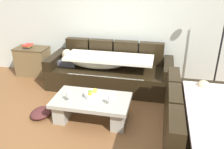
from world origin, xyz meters
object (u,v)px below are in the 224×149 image
couch_along_wall (108,71)px  side_cabinet (33,61)px  couch_near_window (200,132)px  open_magazine (107,97)px  crumpled_garment (41,113)px  book_stack_on_cabinet (28,46)px  wine_glass_near_left (69,95)px  floor_lamp (219,40)px  fruit_bowl (93,94)px  wine_glass_near_right (110,98)px  coffee_table (92,106)px

couch_along_wall → side_cabinet: (-1.80, 0.22, -0.01)m
couch_near_window → open_magazine: 1.45m
crumpled_garment → open_magazine: bearing=9.9°
couch_along_wall → book_stack_on_cabinet: size_ratio=11.70×
open_magazine → wine_glass_near_left: bearing=-175.0°
side_cabinet → floor_lamp: size_ratio=0.37×
fruit_bowl → floor_lamp: size_ratio=0.14×
couch_near_window → wine_glass_near_left: couch_near_window is taller
couch_near_window → wine_glass_near_right: size_ratio=12.27×
wine_glass_near_right → crumpled_garment: size_ratio=0.42×
couch_along_wall → coffee_table: (0.02, -1.22, -0.09)m
coffee_table → crumpled_garment: size_ratio=3.00×
couch_near_window → wine_glass_near_left: 1.91m
open_magazine → side_cabinet: side_cabinet is taller
couch_along_wall → side_cabinet: size_ratio=3.42×
couch_along_wall → fruit_bowl: bearing=-89.0°
couch_near_window → couch_along_wall: bearing=43.6°
couch_along_wall → wine_glass_near_right: 1.39m
couch_along_wall → open_magazine: bearing=-77.9°
book_stack_on_cabinet → crumpled_garment: (1.05, -1.54, -0.62)m
couch_near_window → wine_glass_near_right: 1.30m
coffee_table → side_cabinet: side_cabinet is taller
couch_along_wall → book_stack_on_cabinet: 1.92m
side_cabinet → book_stack_on_cabinet: (-0.08, 0.00, 0.36)m
fruit_bowl → wine_glass_near_right: wine_glass_near_right is taller
crumpled_garment → wine_glass_near_left: bearing=-6.8°
wine_glass_near_left → book_stack_on_cabinet: size_ratio=0.79×
crumpled_garment → coffee_table: bearing=6.2°
couch_near_window → coffee_table: 1.64m
fruit_bowl → side_cabinet: bearing=143.0°
side_cabinet → book_stack_on_cabinet: bearing=178.9°
couch_along_wall → wine_glass_near_left: couch_along_wall is taller
couch_along_wall → crumpled_garment: bearing=-122.3°
coffee_table → fruit_bowl: (0.00, 0.07, 0.18)m
couch_near_window → fruit_bowl: 1.66m
fruit_bowl → open_magazine: fruit_bowl is taller
couch_near_window → coffee_table: (-1.57, 0.45, -0.10)m
couch_near_window → coffee_table: size_ratio=1.70×
floor_lamp → crumpled_garment: (-2.82, -1.30, -1.06)m
couch_near_window → side_cabinet: couch_near_window is taller
wine_glass_near_left → wine_glass_near_right: (0.63, 0.04, 0.00)m
coffee_table → floor_lamp: size_ratio=0.62×
wine_glass_near_right → book_stack_on_cabinet: book_stack_on_cabinet is taller
couch_near_window → book_stack_on_cabinet: couch_near_window is taller
floor_lamp → couch_near_window: bearing=-103.6°
couch_along_wall → open_magazine: size_ratio=8.80×
couch_along_wall → side_cabinet: 1.82m
couch_along_wall → coffee_table: bearing=-89.2°
couch_near_window → open_magazine: size_ratio=7.27×
couch_near_window → crumpled_garment: 2.46m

